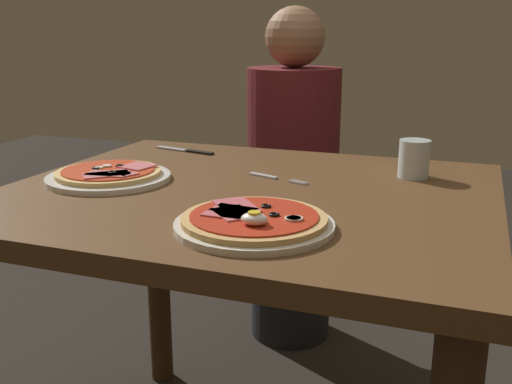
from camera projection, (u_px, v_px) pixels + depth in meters
dining_table at (249, 247)px, 1.30m from camera, size 1.02×0.87×0.78m
pizza_foreground at (254, 222)px, 1.01m from camera, size 0.27×0.27×0.05m
pizza_across_left at (109, 175)px, 1.33m from camera, size 0.28×0.28×0.03m
water_glass_near at (414, 161)px, 1.36m from camera, size 0.07×0.07×0.09m
fork at (273, 178)px, 1.35m from camera, size 0.15×0.07×0.00m
knife at (188, 151)px, 1.65m from camera, size 0.19×0.06×0.01m
diner_person at (292, 188)px, 2.10m from camera, size 0.32×0.32×1.18m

